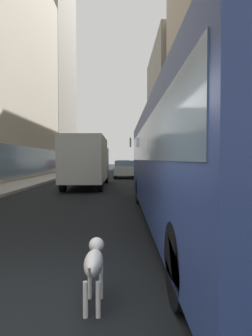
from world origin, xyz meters
TOP-DOWN VIEW (x-y plane):
  - ground_plane at (0.00, 35.00)m, footprint 120.00×120.00m
  - sidewalk_left at (-5.70, 35.00)m, footprint 2.40×110.00m
  - sidewalk_right at (5.70, 35.00)m, footprint 2.40×110.00m
  - building_left_far at (-11.90, 41.24)m, footprint 9.23×14.63m
  - building_right_mid at (11.90, 24.85)m, footprint 10.80×14.29m
  - building_right_far at (11.90, 42.29)m, footprint 11.92×19.20m
  - transit_bus at (2.80, 4.56)m, footprint 2.78×11.53m
  - car_white_van at (1.20, 23.24)m, footprint 1.88×4.20m
  - car_red_coupe at (-2.80, 46.23)m, footprint 1.71×4.56m
  - car_silver_sedan at (1.20, 37.14)m, footprint 1.94×4.72m
  - box_truck at (-1.20, 14.71)m, footprint 2.30×7.50m
  - dalmatian_dog at (0.62, 0.46)m, footprint 0.22×0.96m
  - pedestrian_with_handbag at (5.66, 9.84)m, footprint 0.45×0.34m

SIDE VIEW (x-z plane):
  - ground_plane at x=0.00m, z-range 0.00..0.00m
  - sidewalk_left at x=-5.70m, z-range 0.00..0.15m
  - sidewalk_right at x=5.70m, z-range 0.00..0.15m
  - dalmatian_dog at x=0.62m, z-range 0.15..0.87m
  - car_red_coupe at x=-2.80m, z-range 0.01..1.63m
  - car_white_van at x=1.20m, z-range 0.01..1.63m
  - car_silver_sedan at x=1.20m, z-range 0.02..1.64m
  - pedestrian_with_handbag at x=5.66m, z-range 0.17..1.86m
  - box_truck at x=-1.20m, z-range 0.14..3.19m
  - transit_bus at x=2.80m, z-range 0.25..3.30m
  - building_right_far at x=11.90m, z-range -0.01..19.43m
  - building_right_mid at x=11.90m, z-range -0.01..33.00m
  - building_left_far at x=-11.90m, z-range -0.01..35.58m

